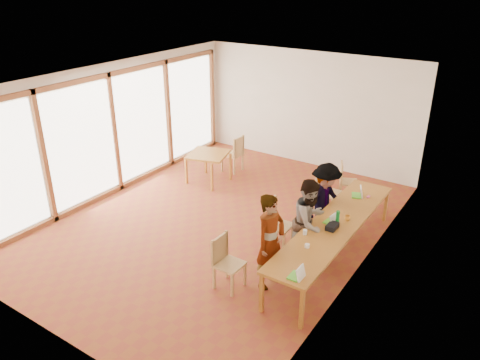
% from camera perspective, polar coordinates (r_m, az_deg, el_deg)
% --- Properties ---
extents(ground, '(8.00, 8.00, 0.00)m').
position_cam_1_polar(ground, '(9.84, -2.45, -5.18)').
color(ground, brown).
rests_on(ground, ground).
extents(wall_back, '(6.00, 0.10, 3.00)m').
position_cam_1_polar(wall_back, '(12.48, 8.32, 8.54)').
color(wall_back, white).
rests_on(wall_back, ground).
extents(wall_front, '(6.00, 0.10, 3.00)m').
position_cam_1_polar(wall_front, '(6.73, -23.16, -7.66)').
color(wall_front, white).
rests_on(wall_front, ground).
extents(wall_right, '(0.10, 8.00, 3.00)m').
position_cam_1_polar(wall_right, '(7.95, 15.22, -1.46)').
color(wall_right, white).
rests_on(wall_right, ground).
extents(window_wall, '(0.10, 8.00, 3.00)m').
position_cam_1_polar(window_wall, '(11.10, -15.16, 5.95)').
color(window_wall, white).
rests_on(window_wall, ground).
extents(ceiling, '(6.00, 8.00, 0.04)m').
position_cam_1_polar(ceiling, '(8.76, -2.80, 12.29)').
color(ceiling, white).
rests_on(ceiling, wall_back).
extents(communal_table, '(0.80, 4.00, 0.75)m').
position_cam_1_polar(communal_table, '(8.47, 11.51, -5.46)').
color(communal_table, '#BB7329').
rests_on(communal_table, ground).
extents(side_table, '(0.90, 0.90, 0.75)m').
position_cam_1_polar(side_table, '(11.44, -3.90, 2.88)').
color(side_table, '#BB7329').
rests_on(side_table, ground).
extents(chair_near, '(0.44, 0.44, 0.49)m').
position_cam_1_polar(chair_near, '(7.74, -1.91, -9.27)').
color(chair_near, '#DEB66F').
rests_on(chair_near, ground).
extents(chair_mid, '(0.46, 0.46, 0.50)m').
position_cam_1_polar(chair_mid, '(8.81, 4.23, -4.69)').
color(chair_mid, '#DEB66F').
rests_on(chair_mid, ground).
extents(chair_far, '(0.46, 0.46, 0.51)m').
position_cam_1_polar(chair_far, '(10.22, 10.26, -0.71)').
color(chair_far, '#DEB66F').
rests_on(chair_far, ground).
extents(chair_empty, '(0.53, 0.53, 0.45)m').
position_cam_1_polar(chair_empty, '(10.89, 12.67, 0.35)').
color(chair_empty, '#DEB66F').
rests_on(chair_empty, ground).
extents(chair_spare, '(0.46, 0.46, 0.51)m').
position_cam_1_polar(chair_spare, '(12.03, -0.55, 3.64)').
color(chair_spare, '#DEB66F').
rests_on(chair_spare, ground).
extents(person_near, '(0.49, 0.66, 1.65)m').
position_cam_1_polar(person_near, '(7.63, 3.73, -7.50)').
color(person_near, gray).
rests_on(person_near, ground).
extents(person_mid, '(0.71, 0.86, 1.59)m').
position_cam_1_polar(person_mid, '(8.33, 8.49, -5.04)').
color(person_mid, gray).
rests_on(person_mid, ground).
extents(person_far, '(0.81, 1.11, 1.54)m').
position_cam_1_polar(person_far, '(9.14, 10.30, -2.55)').
color(person_far, gray).
rests_on(person_far, ground).
extents(laptop_near, '(0.21, 0.24, 0.20)m').
position_cam_1_polar(laptop_near, '(6.96, 7.07, -11.38)').
color(laptop_near, '#57C52C').
rests_on(laptop_near, communal_table).
extents(laptop_mid, '(0.21, 0.24, 0.18)m').
position_cam_1_polar(laptop_mid, '(8.42, 11.07, -4.86)').
color(laptop_mid, '#57C52C').
rests_on(laptop_mid, communal_table).
extents(laptop_far, '(0.29, 0.30, 0.21)m').
position_cam_1_polar(laptop_far, '(9.50, 14.29, -1.62)').
color(laptop_far, '#57C52C').
rests_on(laptop_far, communal_table).
extents(yellow_mug, '(0.11, 0.11, 0.09)m').
position_cam_1_polar(yellow_mug, '(8.58, 12.95, -4.52)').
color(yellow_mug, orange).
rests_on(yellow_mug, communal_table).
extents(green_bottle, '(0.07, 0.07, 0.28)m').
position_cam_1_polar(green_bottle, '(8.33, 11.81, -4.57)').
color(green_bottle, '#11772C').
rests_on(green_bottle, communal_table).
extents(clear_glass, '(0.07, 0.07, 0.09)m').
position_cam_1_polar(clear_glass, '(8.00, 7.93, -6.31)').
color(clear_glass, silver).
rests_on(clear_glass, communal_table).
extents(condiment_cup, '(0.08, 0.08, 0.06)m').
position_cam_1_polar(condiment_cup, '(7.67, 8.19, -7.95)').
color(condiment_cup, white).
rests_on(condiment_cup, communal_table).
extents(pink_phone, '(0.05, 0.10, 0.01)m').
position_cam_1_polar(pink_phone, '(9.54, 15.38, -1.97)').
color(pink_phone, '#E24393').
rests_on(pink_phone, communal_table).
extents(black_pouch, '(0.16, 0.26, 0.09)m').
position_cam_1_polar(black_pouch, '(8.25, 11.18, -5.58)').
color(black_pouch, black).
rests_on(black_pouch, communal_table).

